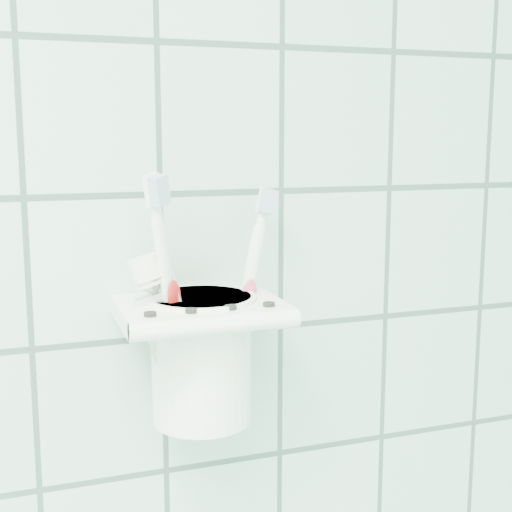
{
  "coord_description": "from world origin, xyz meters",
  "views": [
    {
      "loc": [
        0.53,
        0.61,
        1.42
      ],
      "look_at": [
        0.7,
        1.1,
        1.33
      ],
      "focal_mm": 50.0,
      "sensor_mm": 36.0,
      "label": 1
    }
  ],
  "objects_px": {
    "holder_bracket": "(199,312)",
    "toothbrush_pink": "(184,290)",
    "cup": "(201,354)",
    "toothbrush_orange": "(223,296)",
    "toothpaste_tube": "(197,321)",
    "toothbrush_blue": "(188,300)"
  },
  "relations": [
    {
      "from": "holder_bracket",
      "to": "toothbrush_pink",
      "type": "xyz_separation_m",
      "value": [
        -0.01,
        0.01,
        0.02
      ]
    },
    {
      "from": "cup",
      "to": "toothbrush_orange",
      "type": "xyz_separation_m",
      "value": [
        0.02,
        0.0,
        0.05
      ]
    },
    {
      "from": "holder_bracket",
      "to": "toothpaste_tube",
      "type": "xyz_separation_m",
      "value": [
        -0.0,
        -0.01,
        -0.01
      ]
    },
    {
      "from": "toothbrush_orange",
      "to": "toothpaste_tube",
      "type": "distance_m",
      "value": 0.03
    },
    {
      "from": "toothbrush_pink",
      "to": "toothbrush_blue",
      "type": "distance_m",
      "value": 0.01
    },
    {
      "from": "cup",
      "to": "toothbrush_blue",
      "type": "bearing_deg",
      "value": 146.27
    },
    {
      "from": "cup",
      "to": "toothbrush_orange",
      "type": "relative_size",
      "value": 0.57
    },
    {
      "from": "toothbrush_pink",
      "to": "toothpaste_tube",
      "type": "height_order",
      "value": "toothbrush_pink"
    },
    {
      "from": "toothbrush_orange",
      "to": "toothpaste_tube",
      "type": "height_order",
      "value": "toothbrush_orange"
    },
    {
      "from": "holder_bracket",
      "to": "toothbrush_pink",
      "type": "bearing_deg",
      "value": 136.24
    },
    {
      "from": "toothbrush_orange",
      "to": "holder_bracket",
      "type": "bearing_deg",
      "value": -166.72
    },
    {
      "from": "toothbrush_blue",
      "to": "toothbrush_orange",
      "type": "relative_size",
      "value": 0.97
    },
    {
      "from": "toothbrush_blue",
      "to": "toothpaste_tube",
      "type": "height_order",
      "value": "toothbrush_blue"
    },
    {
      "from": "toothbrush_pink",
      "to": "toothbrush_orange",
      "type": "xyz_separation_m",
      "value": [
        0.03,
        -0.0,
        -0.01
      ]
    },
    {
      "from": "toothbrush_orange",
      "to": "toothpaste_tube",
      "type": "bearing_deg",
      "value": -154.9
    },
    {
      "from": "toothbrush_pink",
      "to": "toothbrush_orange",
      "type": "relative_size",
      "value": 1.08
    },
    {
      "from": "toothbrush_blue",
      "to": "toothbrush_pink",
      "type": "bearing_deg",
      "value": -177.76
    },
    {
      "from": "toothbrush_orange",
      "to": "toothbrush_blue",
      "type": "bearing_deg",
      "value": 168.97
    },
    {
      "from": "holder_bracket",
      "to": "toothbrush_blue",
      "type": "distance_m",
      "value": 0.01
    },
    {
      "from": "holder_bracket",
      "to": "toothbrush_pink",
      "type": "distance_m",
      "value": 0.02
    },
    {
      "from": "toothbrush_pink",
      "to": "toothbrush_blue",
      "type": "relative_size",
      "value": 1.11
    },
    {
      "from": "holder_bracket",
      "to": "toothpaste_tube",
      "type": "relative_size",
      "value": 0.88
    }
  ]
}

